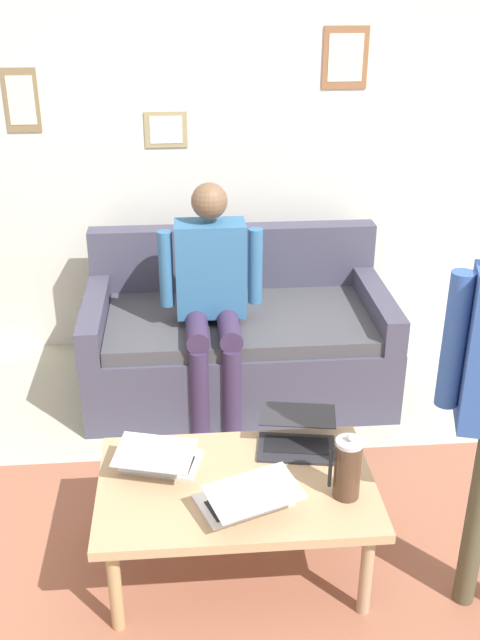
{
  "coord_description": "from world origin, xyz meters",
  "views": [
    {
      "loc": [
        0.3,
        2.27,
        2.26
      ],
      "look_at": [
        0.05,
        -0.77,
        0.8
      ],
      "focal_mm": 41.1,
      "sensor_mm": 36.0,
      "label": 1
    }
  ],
  "objects_px": {
    "laptop_right": "(159,458)",
    "person_seated": "(212,289)",
    "coffee_table": "(236,491)",
    "french_press": "(347,468)",
    "laptop_left": "(247,497)",
    "couch": "(237,339)",
    "laptop_center": "(297,436)"
  },
  "relations": [
    {
      "from": "coffee_table",
      "to": "couch",
      "type": "bearing_deg",
      "value": -94.54
    },
    {
      "from": "laptop_center",
      "to": "french_press",
      "type": "bearing_deg",
      "value": 112.07
    },
    {
      "from": "laptop_left",
      "to": "coffee_table",
      "type": "bearing_deg",
      "value": -79.26
    },
    {
      "from": "coffee_table",
      "to": "laptop_right",
      "type": "height_order",
      "value": "laptop_right"
    },
    {
      "from": "laptop_left",
      "to": "person_seated",
      "type": "bearing_deg",
      "value": -87.53
    },
    {
      "from": "laptop_center",
      "to": "french_press",
      "type": "relative_size",
      "value": 1.31
    },
    {
      "from": "laptop_center",
      "to": "laptop_right",
      "type": "relative_size",
      "value": 0.99
    },
    {
      "from": "couch",
      "to": "laptop_center",
      "type": "relative_size",
      "value": 4.67
    },
    {
      "from": "french_press",
      "to": "person_seated",
      "type": "bearing_deg",
      "value": -72.18
    },
    {
      "from": "coffee_table",
      "to": "person_seated",
      "type": "distance_m",
      "value": 1.31
    },
    {
      "from": "couch",
      "to": "laptop_center",
      "type": "distance_m",
      "value": 1.29
    },
    {
      "from": "coffee_table",
      "to": "person_seated",
      "type": "xyz_separation_m",
      "value": [
        0.03,
        -1.27,
        0.33
      ]
    },
    {
      "from": "couch",
      "to": "french_press",
      "type": "xyz_separation_m",
      "value": [
        -0.29,
        1.61,
        0.26
      ]
    },
    {
      "from": "person_seated",
      "to": "laptop_left",
      "type": "bearing_deg",
      "value": 92.47
    },
    {
      "from": "laptop_right",
      "to": "person_seated",
      "type": "relative_size",
      "value": 0.29
    },
    {
      "from": "coffee_table",
      "to": "person_seated",
      "type": "height_order",
      "value": "person_seated"
    },
    {
      "from": "laptop_center",
      "to": "laptop_right",
      "type": "xyz_separation_m",
      "value": [
        0.58,
        0.11,
        -0.0
      ]
    },
    {
      "from": "couch",
      "to": "laptop_right",
      "type": "xyz_separation_m",
      "value": [
        0.42,
        1.37,
        0.18
      ]
    },
    {
      "from": "laptop_right",
      "to": "french_press",
      "type": "height_order",
      "value": "french_press"
    },
    {
      "from": "coffee_table",
      "to": "laptop_left",
      "type": "relative_size",
      "value": 2.59
    },
    {
      "from": "laptop_left",
      "to": "person_seated",
      "type": "height_order",
      "value": "person_seated"
    },
    {
      "from": "laptop_left",
      "to": "laptop_right",
      "type": "height_order",
      "value": "laptop_right"
    },
    {
      "from": "laptop_left",
      "to": "laptop_right",
      "type": "bearing_deg",
      "value": -39.3
    },
    {
      "from": "laptop_right",
      "to": "french_press",
      "type": "xyz_separation_m",
      "value": [
        -0.71,
        0.23,
        0.08
      ]
    },
    {
      "from": "couch",
      "to": "laptop_right",
      "type": "distance_m",
      "value": 1.45
    },
    {
      "from": "french_press",
      "to": "coffee_table",
      "type": "bearing_deg",
      "value": -15.2
    },
    {
      "from": "coffee_table",
      "to": "laptop_right",
      "type": "bearing_deg",
      "value": -22.17
    },
    {
      "from": "couch",
      "to": "person_seated",
      "type": "bearing_deg",
      "value": 56.18
    },
    {
      "from": "coffee_table",
      "to": "french_press",
      "type": "distance_m",
      "value": 0.46
    },
    {
      "from": "laptop_center",
      "to": "coffee_table",
      "type": "bearing_deg",
      "value": 39.97
    },
    {
      "from": "couch",
      "to": "laptop_center",
      "type": "bearing_deg",
      "value": 96.93
    },
    {
      "from": "couch",
      "to": "person_seated",
      "type": "height_order",
      "value": "person_seated"
    }
  ]
}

